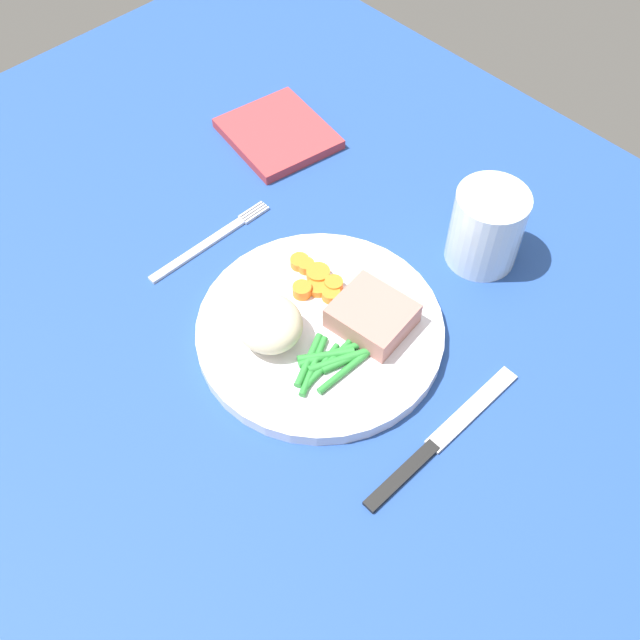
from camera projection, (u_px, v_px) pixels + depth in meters
dining_table at (320, 314)px, 79.86cm from camera, size 120.00×90.00×2.00cm
dinner_plate at (320, 330)px, 76.40cm from camera, size 25.42×25.42×1.60cm
meat_portion at (372, 316)px, 74.82cm from camera, size 8.32×7.68×2.70cm
mashed_potatoes at (270, 325)px, 72.99cm from camera, size 6.96×6.55×4.63cm
carrot_slices at (315, 279)px, 78.62cm from camera, size 7.53×5.04×1.24cm
green_beans at (332, 360)px, 72.86cm from camera, size 6.01×10.09×0.86cm
fork at (210, 242)px, 84.32cm from camera, size 1.44×16.60×0.40cm
knife at (439, 440)px, 69.76cm from camera, size 1.70×20.50×0.64cm
water_glass at (485, 231)px, 80.15cm from camera, size 7.86×7.86×9.16cm
napkin at (278, 134)px, 94.51cm from camera, size 14.82×13.62×1.26cm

